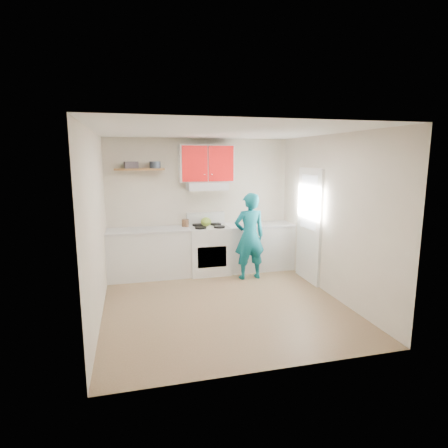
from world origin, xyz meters
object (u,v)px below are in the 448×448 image
object	(u,v)px
kettle	(206,222)
person	(249,236)
stove	(209,250)
tin	(155,165)
crock	(185,223)

from	to	relation	value
kettle	person	world-z (taller)	person
stove	kettle	xyz separation A→B (m)	(-0.04, 0.06, 0.55)
kettle	person	distance (m)	0.93
tin	stove	bearing A→B (deg)	-8.37
tin	crock	bearing A→B (deg)	-3.13
tin	person	xyz separation A→B (m)	(1.63, -0.66, -1.30)
crock	stove	bearing A→B (deg)	-14.66
crock	person	size ratio (longest dim) A/B	0.10
tin	crock	distance (m)	1.24
stove	crock	world-z (taller)	crock
stove	kettle	bearing A→B (deg)	120.56
tin	kettle	xyz separation A→B (m)	(0.93, -0.08, -1.09)
kettle	tin	bearing A→B (deg)	-166.98
stove	tin	world-z (taller)	tin
stove	tin	bearing A→B (deg)	171.63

